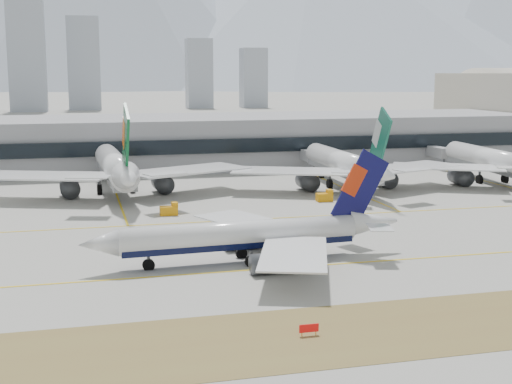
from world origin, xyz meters
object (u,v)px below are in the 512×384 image
object	(u,v)px
widebody_china_air	(495,162)
taxiing_airliner	(251,235)
widebody_eva	(116,169)
terminal	(188,141)
widebody_cathay	(345,165)

from	to	relation	value
widebody_china_air	taxiing_airliner	bearing A→B (deg)	130.57
widebody_eva	widebody_china_air	distance (m)	95.78
terminal	widebody_china_air	bearing A→B (deg)	-38.38
widebody_china_air	terminal	xyz separation A→B (m)	(-70.80, 56.08, 1.92)
widebody_eva	widebody_china_air	size ratio (longest dim) A/B	1.08
terminal	taxiing_airliner	bearing A→B (deg)	-94.23
taxiing_airliner	terminal	bearing A→B (deg)	-97.02
widebody_china_air	widebody_eva	bearing A→B (deg)	89.35
widebody_cathay	terminal	size ratio (longest dim) A/B	0.21
widebody_cathay	widebody_eva	bearing A→B (deg)	85.84
widebody_cathay	terminal	bearing A→B (deg)	30.85
widebody_cathay	widebody_china_air	size ratio (longest dim) A/B	1.02
taxiing_airliner	widebody_eva	size ratio (longest dim) A/B	0.79
taxiing_airliner	widebody_cathay	distance (m)	73.18
widebody_eva	widebody_cathay	bearing A→B (deg)	-97.51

